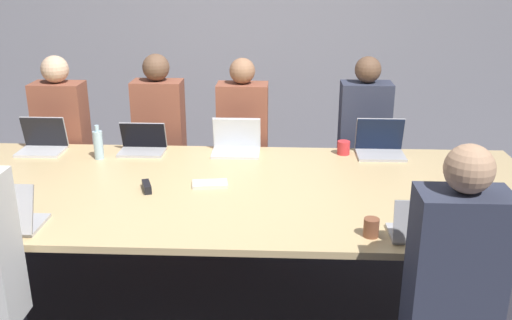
{
  "coord_description": "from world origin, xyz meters",
  "views": [
    {
      "loc": [
        0.47,
        -3.34,
        2.15
      ],
      "look_at": [
        0.31,
        0.1,
        0.93
      ],
      "focal_mm": 40.0,
      "sensor_mm": 36.0,
      "label": 1
    }
  ],
  "objects_px": {
    "bottle_far_midleft": "(98,144)",
    "laptop_far_center": "(236,143)",
    "person_far_center": "(243,149)",
    "laptop_far_left": "(43,142)",
    "person_far_right": "(363,147)",
    "person_near_right": "(452,301)",
    "laptop_far_midleft": "(143,144)",
    "laptop_near_left": "(10,217)",
    "laptop_far_right": "(380,144)",
    "person_far_left": "(64,146)",
    "person_far_midleft": "(160,143)",
    "cup_near_right": "(371,228)",
    "cup_far_right": "(344,148)",
    "laptop_near_right": "(426,228)",
    "stapler": "(147,187)"
  },
  "relations": [
    {
      "from": "person_far_center",
      "to": "laptop_far_left",
      "type": "bearing_deg",
      "value": -165.77
    },
    {
      "from": "laptop_near_left",
      "to": "person_far_center",
      "type": "bearing_deg",
      "value": -123.81
    },
    {
      "from": "bottle_far_midleft",
      "to": "laptop_far_center",
      "type": "bearing_deg",
      "value": 11.2
    },
    {
      "from": "laptop_far_midleft",
      "to": "laptop_near_left",
      "type": "distance_m",
      "value": 1.38
    },
    {
      "from": "laptop_near_right",
      "to": "cup_far_right",
      "type": "height_order",
      "value": "laptop_near_right"
    },
    {
      "from": "laptop_far_midleft",
      "to": "person_near_right",
      "type": "distance_m",
      "value": 2.54
    },
    {
      "from": "person_near_right",
      "to": "stapler",
      "type": "xyz_separation_m",
      "value": [
        -1.61,
        1.03,
        0.1
      ]
    },
    {
      "from": "person_far_midleft",
      "to": "cup_far_right",
      "type": "relative_size",
      "value": 14.35
    },
    {
      "from": "bottle_far_midleft",
      "to": "laptop_far_left",
      "type": "distance_m",
      "value": 0.5
    },
    {
      "from": "laptop_near_right",
      "to": "laptop_far_center",
      "type": "bearing_deg",
      "value": -51.59
    },
    {
      "from": "person_near_right",
      "to": "laptop_far_center",
      "type": "distance_m",
      "value": 2.12
    },
    {
      "from": "laptop_far_center",
      "to": "person_far_midleft",
      "type": "bearing_deg",
      "value": 148.16
    },
    {
      "from": "cup_near_right",
      "to": "laptop_near_left",
      "type": "distance_m",
      "value": 1.91
    },
    {
      "from": "bottle_far_midleft",
      "to": "laptop_far_right",
      "type": "relative_size",
      "value": 0.72
    },
    {
      "from": "laptop_far_right",
      "to": "person_far_midleft",
      "type": "bearing_deg",
      "value": 166.52
    },
    {
      "from": "laptop_far_midleft",
      "to": "bottle_far_midleft",
      "type": "xyz_separation_m",
      "value": [
        -0.28,
        -0.16,
        0.04
      ]
    },
    {
      "from": "laptop_far_right",
      "to": "person_far_left",
      "type": "height_order",
      "value": "person_far_left"
    },
    {
      "from": "laptop_far_midleft",
      "to": "cup_near_right",
      "type": "distance_m",
      "value": 2.0
    },
    {
      "from": "person_far_left",
      "to": "person_far_center",
      "type": "relative_size",
      "value": 1.01
    },
    {
      "from": "laptop_far_right",
      "to": "person_far_right",
      "type": "height_order",
      "value": "person_far_right"
    },
    {
      "from": "cup_far_right",
      "to": "person_far_right",
      "type": "bearing_deg",
      "value": 64.35
    },
    {
      "from": "person_far_right",
      "to": "person_far_center",
      "type": "bearing_deg",
      "value": -175.26
    },
    {
      "from": "laptop_near_left",
      "to": "stapler",
      "type": "bearing_deg",
      "value": -136.17
    },
    {
      "from": "laptop_near_right",
      "to": "stapler",
      "type": "bearing_deg",
      "value": -20.56
    },
    {
      "from": "laptop_far_center",
      "to": "person_far_center",
      "type": "distance_m",
      "value": 0.37
    },
    {
      "from": "laptop_far_midleft",
      "to": "stapler",
      "type": "bearing_deg",
      "value": -75.04
    },
    {
      "from": "laptop_far_midleft",
      "to": "cup_far_right",
      "type": "bearing_deg",
      "value": 0.74
    },
    {
      "from": "cup_near_right",
      "to": "laptop_far_left",
      "type": "relative_size",
      "value": 0.3
    },
    {
      "from": "laptop_far_midleft",
      "to": "person_far_midleft",
      "type": "xyz_separation_m",
      "value": [
        0.03,
        0.44,
        -0.14
      ]
    },
    {
      "from": "person_far_midleft",
      "to": "cup_near_right",
      "type": "bearing_deg",
      "value": -49.81
    },
    {
      "from": "bottle_far_midleft",
      "to": "cup_far_right",
      "type": "bearing_deg",
      "value": 5.88
    },
    {
      "from": "cup_far_right",
      "to": "laptop_far_left",
      "type": "distance_m",
      "value": 2.25
    },
    {
      "from": "person_far_right",
      "to": "person_far_center",
      "type": "height_order",
      "value": "person_far_right"
    },
    {
      "from": "laptop_far_right",
      "to": "laptop_near_left",
      "type": "distance_m",
      "value": 2.55
    },
    {
      "from": "person_far_midleft",
      "to": "laptop_near_left",
      "type": "bearing_deg",
      "value": -103.96
    },
    {
      "from": "person_far_left",
      "to": "laptop_far_center",
      "type": "bearing_deg",
      "value": -11.84
    },
    {
      "from": "laptop_far_right",
      "to": "laptop_far_left",
      "type": "bearing_deg",
      "value": -179.15
    },
    {
      "from": "laptop_far_right",
      "to": "person_far_center",
      "type": "xyz_separation_m",
      "value": [
        -1.04,
        0.34,
        -0.16
      ]
    },
    {
      "from": "bottle_far_midleft",
      "to": "person_far_left",
      "type": "bearing_deg",
      "value": 132.62
    },
    {
      "from": "laptop_far_midleft",
      "to": "person_far_midleft",
      "type": "height_order",
      "value": "person_far_midleft"
    },
    {
      "from": "laptop_far_midleft",
      "to": "person_far_right",
      "type": "height_order",
      "value": "person_far_right"
    },
    {
      "from": "bottle_far_midleft",
      "to": "laptop_far_right",
      "type": "bearing_deg",
      "value": 5.38
    },
    {
      "from": "bottle_far_midleft",
      "to": "person_far_left",
      "type": "xyz_separation_m",
      "value": [
        -0.46,
        0.5,
        -0.18
      ]
    },
    {
      "from": "person_near_right",
      "to": "stapler",
      "type": "bearing_deg",
      "value": -32.43
    },
    {
      "from": "person_near_right",
      "to": "laptop_near_left",
      "type": "bearing_deg",
      "value": -11.46
    },
    {
      "from": "cup_far_right",
      "to": "laptop_near_left",
      "type": "xyz_separation_m",
      "value": [
        -1.9,
        -1.34,
        0.03
      ]
    },
    {
      "from": "laptop_far_midleft",
      "to": "bottle_far_midleft",
      "type": "height_order",
      "value": "bottle_far_midleft"
    },
    {
      "from": "laptop_near_right",
      "to": "laptop_far_right",
      "type": "distance_m",
      "value": 1.36
    },
    {
      "from": "laptop_far_right",
      "to": "laptop_far_center",
      "type": "relative_size",
      "value": 0.98
    },
    {
      "from": "person_far_right",
      "to": "cup_far_right",
      "type": "distance_m",
      "value": 0.49
    }
  ]
}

